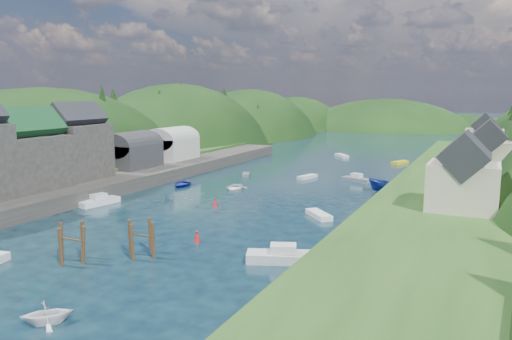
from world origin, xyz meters
The scene contains 14 objects.
ground centered at (0.00, 50.00, 0.00)m, with size 600.00×600.00×0.00m, color black.
hillside_left centered at (-45.00, 75.00, -8.03)m, with size 44.00×245.56×52.00m.
far_hills centered at (1.22, 174.01, -10.80)m, with size 103.00×68.00×44.00m.
hill_trees centered at (0.04, 65.26, 11.09)m, with size 92.53×147.91×12.05m.
quay_left centered at (-24.00, 20.00, 1.00)m, with size 12.00×110.00×2.00m, color #2D2B28.
terrace_left_grass centered at (-31.00, 20.00, 1.25)m, with size 12.00×110.00×2.50m, color #234719.
boat_sheds centered at (-26.00, 39.00, 5.27)m, with size 7.00×21.00×7.50m.
terrace_right centered at (25.00, 40.00, 1.20)m, with size 16.00×120.00×2.40m, color #234719.
right_bank_cottages centered at (28.00, 48.33, 5.84)m, with size 9.00×59.24×8.41m.
piling_cluster_near centered at (-3.26, -2.78, 1.40)m, with size 3.06×2.87×3.94m.
piling_cluster_far centered at (1.31, 1.04, 1.36)m, with size 3.12×2.92×3.86m.
channel_buoy_near centered at (3.42, 7.06, 0.48)m, with size 0.70×0.70×1.10m.
channel_buoy_far centered at (-2.76, 21.32, 0.48)m, with size 0.70×0.70×1.10m.
moored_boats centered at (-0.25, 20.72, 0.59)m, with size 37.18×93.33×2.18m.
Camera 1 is at (29.49, -33.95, 14.84)m, focal length 35.00 mm.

